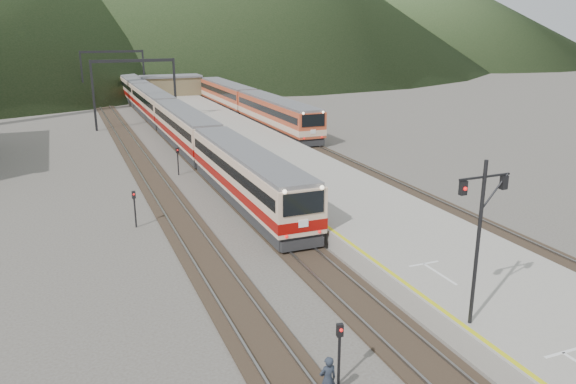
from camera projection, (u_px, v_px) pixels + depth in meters
name	position (u px, v px, depth m)	size (l,w,h in m)	color
track_main	(190.00, 151.00, 54.19)	(2.60, 200.00, 0.23)	black
track_far	(137.00, 155.00, 52.39)	(2.60, 200.00, 0.23)	black
track_second	(299.00, 142.00, 58.34)	(2.60, 200.00, 0.23)	black
platform	(251.00, 146.00, 54.32)	(8.00, 100.00, 1.00)	gray
gantry_near	(134.00, 80.00, 64.91)	(9.55, 0.25, 8.00)	black
gantry_far	(113.00, 66.00, 87.10)	(9.55, 0.25, 8.00)	black
station_shed	(171.00, 85.00, 89.24)	(9.40, 4.40, 3.10)	brown
main_train	(167.00, 115.00, 63.55)	(2.81, 77.11, 3.43)	tan
second_train	(249.00, 103.00, 72.41)	(2.93, 39.96, 3.58)	#A84025
signal_mast	(480.00, 226.00, 19.91)	(2.20, 0.22, 6.26)	black
short_signal_a	(339.00, 346.00, 18.64)	(0.24, 0.19, 2.27)	black
short_signal_b	(178.00, 158.00, 45.19)	(0.26, 0.23, 2.27)	black
short_signal_c	(134.00, 204.00, 33.41)	(0.24, 0.19, 2.27)	black
worker	(328.00, 380.00, 17.90)	(0.60, 0.40, 1.66)	#212732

